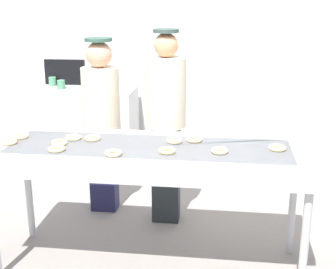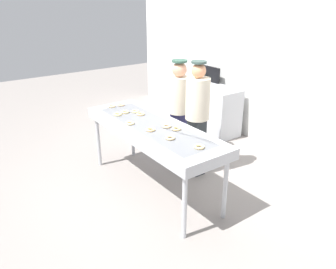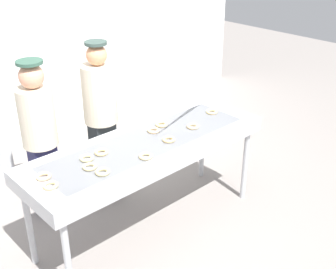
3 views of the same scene
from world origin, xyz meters
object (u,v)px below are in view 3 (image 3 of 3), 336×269
Objects in this scene: fryer_conveyor at (148,149)px; plain_donut_2 at (103,172)px; plain_donut_0 at (212,112)px; plain_donut_4 at (154,130)px; plain_donut_3 at (90,167)px; plain_donut_11 at (169,139)px; worker_assistant at (39,131)px; plain_donut_1 at (44,176)px; plain_donut_7 at (87,158)px; worker_baker at (101,113)px; plain_donut_5 at (101,152)px; plain_donut_10 at (193,126)px; plain_donut_6 at (50,185)px; plain_donut_9 at (161,124)px; plain_donut_8 at (146,156)px.

plain_donut_2 reaches higher than fryer_conveyor.
plain_donut_0 is 0.74m from plain_donut_4.
plain_donut_11 is at bearing -5.87° from plain_donut_3.
fryer_conveyor is at bearing 129.11° from worker_assistant.
plain_donut_11 is at bearing -9.94° from plain_donut_1.
plain_donut_1 is at bearing 175.61° from fryer_conveyor.
plain_donut_3 is 0.83m from plain_donut_4.
plain_donut_2 is 1.00× the size of plain_donut_7.
worker_baker reaches higher than plain_donut_11.
worker_baker is (0.46, 0.67, 0.01)m from plain_donut_5.
worker_assistant is (0.06, 0.95, -0.04)m from plain_donut_3.
plain_donut_10 is at bearing -164.23° from plain_donut_0.
plain_donut_6 is (-0.37, -0.03, 0.00)m from plain_donut_3.
plain_donut_4 and plain_donut_10 have the same top height.
plain_donut_3 is 0.98m from plain_donut_9.
plain_donut_8 is (0.81, -0.15, 0.00)m from plain_donut_6.
fryer_conveyor is at bearing -146.42° from plain_donut_4.
plain_donut_6 is at bearing 55.19° from worker_baker.
plain_donut_4 is 0.61m from plain_donut_5.
plain_donut_11 is at bearing 114.43° from worker_baker.
plain_donut_9 is (0.52, 0.38, 0.00)m from plain_donut_8.
plain_donut_8 is (0.41, -0.04, 0.00)m from plain_donut_2.
fryer_conveyor is at bearing -8.79° from plain_donut_7.
plain_donut_8 is 0.64m from plain_donut_9.
plain_donut_2 is (0.37, -0.26, 0.00)m from plain_donut_1.
worker_assistant reaches higher than plain_donut_8.
plain_donut_6 is at bearing -176.83° from plain_donut_0.
plain_donut_4 is 1.00× the size of plain_donut_10.
plain_donut_5 is at bearing 15.88° from plain_donut_6.
plain_donut_1 is 1.00× the size of plain_donut_6.
worker_baker is (0.02, 0.76, 0.10)m from fryer_conveyor.
plain_donut_4 is 1.00× the size of plain_donut_7.
fryer_conveyor is 0.22m from plain_donut_4.
plain_donut_7 is (-0.15, -0.00, 0.00)m from plain_donut_5.
plain_donut_3 is 1.00× the size of plain_donut_5.
plain_donut_4 and plain_donut_8 have the same top height.
plain_donut_0 is at bearing 3.17° from plain_donut_6.
plain_donut_1 is 1.00× the size of plain_donut_9.
plain_donut_8 is at bearing -167.20° from plain_donut_0.
plain_donut_5 is (0.18, 0.27, 0.00)m from plain_donut_2.
plain_donut_7 is 0.90m from plain_donut_9.
plain_donut_8 is at bearing -164.99° from plain_donut_11.
plain_donut_11 is at bearing -168.24° from plain_donut_0.
fryer_conveyor is 0.65m from plain_donut_2.
plain_donut_9 is at bearing 3.65° from plain_donut_1.
plain_donut_11 is (1.16, -0.05, 0.00)m from plain_donut_6.
plain_donut_8 is at bearing -39.08° from plain_donut_7.
plain_donut_4 is at bearing 1.57° from plain_donut_7.
plain_donut_3 is at bearing 174.13° from plain_donut_11.
plain_donut_11 is (1.14, -0.20, 0.00)m from plain_donut_1.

